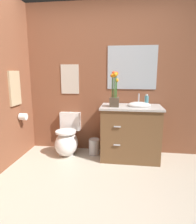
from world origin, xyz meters
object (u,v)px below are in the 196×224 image
Objects in this scene: trash_bin at (94,147)px; hanging_towel at (15,88)px; flower_vase at (114,93)px; wall_poster at (70,79)px; toilet_paper_roll at (23,117)px; toilet at (67,140)px; wall_mirror at (132,68)px; vanity_cabinet at (131,132)px; soap_bottle at (147,101)px.

hanging_towel is (-1.17, -0.32, 1.00)m from trash_bin.
trash_bin is at bearing 155.80° from flower_vase.
flower_vase is at bearing 6.46° from hanging_towel.
trash_bin is 0.52× the size of hanging_towel.
toilet_paper_roll is (-0.66, -0.46, -0.58)m from wall_poster.
toilet is 0.86× the size of wall_mirror.
wall_mirror is at bearing 14.26° from toilet.
hanging_towel reaches higher than flower_vase.
toilet is 0.81m from toilet_paper_roll.
hanging_towel is 0.47m from toilet_paper_roll.
vanity_cabinet is at bearing -6.69° from trash_bin.
vanity_cabinet is 1.37m from wall_poster.
vanity_cabinet is at bearing 17.29° from flower_vase.
wall_mirror reaches higher than trash_bin.
soap_bottle is 1.97m from toilet_paper_roll.
wall_mirror is (0.60, 0.22, 1.31)m from trash_bin.
flower_vase is 1.01m from trash_bin.
wall_mirror reaches higher than toilet_paper_roll.
hanging_towel is (-0.71, -0.28, 0.90)m from toilet.
wall_mirror reaches higher than toilet.
soap_bottle is (1.28, -0.01, 0.70)m from toilet.
vanity_cabinet is at bearing -89.47° from wall_mirror.
vanity_cabinet is at bearing -15.56° from wall_poster.
soap_bottle is at bearing 10.93° from flower_vase.
hanging_towel reaches higher than trash_bin.
wall_poster is at bearing 90.00° from toilet.
flower_vase is at bearing -25.31° from wall_poster.
toilet is 1.05m from wall_poster.
flower_vase is at bearing -7.74° from toilet.
vanity_cabinet is 5.53× the size of soap_bottle.
vanity_cabinet is at bearing 8.11° from hanging_towel.
vanity_cabinet is 1.95× the size of flower_vase.
hanging_towel is (-1.77, -0.25, 0.70)m from vanity_cabinet.
wall_mirror is at bearing 0.00° from wall_poster.
wall_poster is (-1.06, 0.29, 0.81)m from vanity_cabinet.
toilet is at bearing 172.26° from flower_vase.
hanging_towel is (-1.99, -0.26, 0.19)m from soap_bottle.
toilet is 0.47m from trash_bin.
wall_mirror reaches higher than wall_poster.
flower_vase is 2.84× the size of soap_bottle.
soap_bottle reaches higher than trash_bin.
wall_poster is (-1.28, 0.28, 0.31)m from soap_bottle.
flower_vase reaches higher than vanity_cabinet.
toilet_paper_roll reaches higher than toilet.
vanity_cabinet is 9.47× the size of toilet_paper_roll.
hanging_towel is at bearing -171.89° from vanity_cabinet.
flower_vase reaches higher than toilet_paper_roll.
vanity_cabinet reaches higher than toilet_paper_roll.
toilet_paper_roll is at bearing -174.61° from soap_bottle.
hanging_towel reaches higher than soap_bottle.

